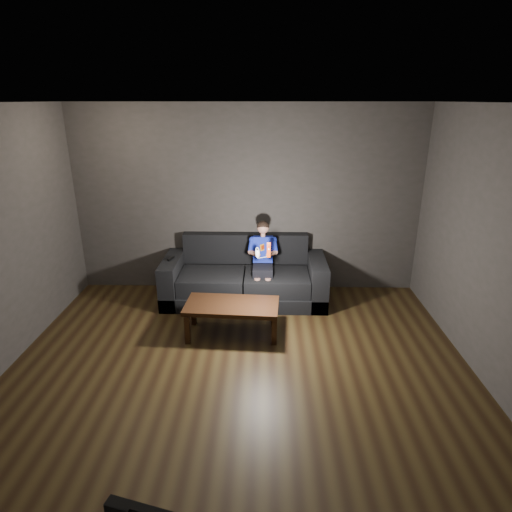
{
  "coord_description": "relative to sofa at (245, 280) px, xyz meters",
  "views": [
    {
      "loc": [
        0.26,
        -3.56,
        2.73
      ],
      "look_at": [
        0.15,
        1.55,
        0.85
      ],
      "focal_mm": 30.0,
      "sensor_mm": 36.0,
      "label": 1
    }
  ],
  "objects": [
    {
      "name": "child",
      "position": [
        0.26,
        -0.07,
        0.42
      ],
      "size": [
        0.41,
        0.5,
        1.01
      ],
      "color": "black",
      "rests_on": "sofa"
    },
    {
      "name": "wii_remote_black",
      "position": [
        -1.03,
        -0.08,
        0.35
      ],
      "size": [
        0.08,
        0.16,
        0.03
      ],
      "color": "black",
      "rests_on": "sofa"
    },
    {
      "name": "wii_remote_red",
      "position": [
        0.34,
        -0.46,
        0.62
      ],
      "size": [
        0.05,
        0.07,
        0.2
      ],
      "color": "red",
      "rests_on": "child"
    },
    {
      "name": "back_wall",
      "position": [
        0.02,
        0.41,
        1.06
      ],
      "size": [
        5.0,
        0.04,
        2.7
      ],
      "primitive_type": "cube",
      "color": "#35322E",
      "rests_on": "ground"
    },
    {
      "name": "nunchuk_white",
      "position": [
        0.19,
        -0.46,
        0.58
      ],
      "size": [
        0.08,
        0.1,
        0.15
      ],
      "color": "white",
      "rests_on": "child"
    },
    {
      "name": "ceiling",
      "position": [
        0.02,
        -2.09,
        2.41
      ],
      "size": [
        5.0,
        5.0,
        0.02
      ],
      "primitive_type": "cube",
      "color": "silver",
      "rests_on": "back_wall"
    },
    {
      "name": "sofa",
      "position": [
        0.0,
        0.0,
        0.0
      ],
      "size": [
        2.28,
        0.99,
        0.88
      ],
      "color": "black",
      "rests_on": "floor"
    },
    {
      "name": "coffee_table",
      "position": [
        -0.11,
        -1.02,
        0.07
      ],
      "size": [
        1.16,
        0.63,
        0.41
      ],
      "color": "black",
      "rests_on": "floor"
    },
    {
      "name": "floor",
      "position": [
        0.02,
        -2.09,
        -0.29
      ],
      "size": [
        5.0,
        5.0,
        0.0
      ],
      "primitive_type": "plane",
      "color": "black",
      "rests_on": "ground"
    }
  ]
}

